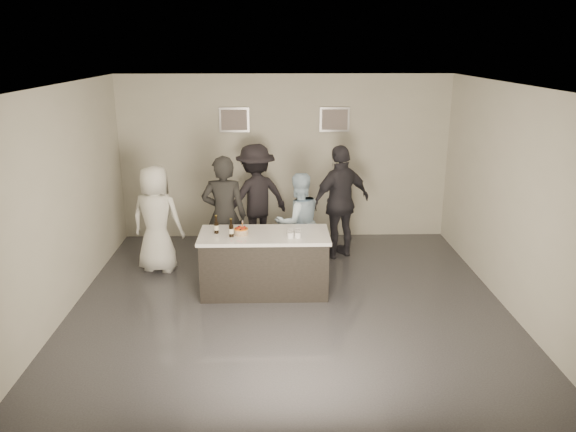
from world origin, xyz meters
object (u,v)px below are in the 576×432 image
object	(u,v)px
person_guest_left	(157,219)
person_guest_back	(256,198)
beer_bottle_a	(216,225)
person_guest_right	(341,202)
cake	(241,232)
beer_bottle_b	(231,228)
person_main_blue	(298,222)
bar_counter	(265,263)
person_main_black	(224,216)

from	to	relation	value
person_guest_left	person_guest_back	bearing A→B (deg)	-134.64
beer_bottle_a	person_guest_right	world-z (taller)	person_guest_right
beer_bottle_a	person_guest_back	world-z (taller)	person_guest_back
cake	beer_bottle_b	xyz separation A→B (m)	(-0.13, -0.09, 0.09)
person_guest_back	person_main_blue	bearing A→B (deg)	96.42
person_main_blue	person_guest_right	world-z (taller)	person_guest_right
person_guest_back	bar_counter	bearing A→B (deg)	66.10
beer_bottle_a	person_main_blue	distance (m)	1.48
cake	person_guest_back	bearing A→B (deg)	85.36
person_main_black	person_guest_left	distance (m)	1.10
beer_bottle_a	beer_bottle_b	xyz separation A→B (m)	(0.22, -0.16, 0.00)
person_guest_back	cake	bearing A→B (deg)	56.00
person_guest_right	beer_bottle_a	bearing A→B (deg)	6.86
cake	person_guest_back	distance (m)	1.87
bar_counter	cake	xyz separation A→B (m)	(-0.33, -0.04, 0.49)
person_main_blue	person_guest_back	xyz separation A→B (m)	(-0.70, 0.97, 0.14)
person_main_black	person_guest_back	distance (m)	1.20
person_main_black	person_main_blue	xyz separation A→B (m)	(1.15, 0.14, -0.15)
bar_counter	person_main_blue	distance (m)	1.06
cake	person_main_black	xyz separation A→B (m)	(-0.30, 0.75, 0.01)
beer_bottle_b	person_guest_back	distance (m)	1.98
person_main_blue	bar_counter	bearing A→B (deg)	38.43
beer_bottle_a	beer_bottle_b	distance (m)	0.28
bar_counter	person_guest_back	xyz separation A→B (m)	(-0.17, 1.83, 0.49)
beer_bottle_b	person_main_black	distance (m)	0.86
person_main_black	person_guest_left	bearing A→B (deg)	-5.18
beer_bottle_b	person_main_blue	world-z (taller)	person_main_blue
person_main_black	person_guest_left	world-z (taller)	person_main_black
person_main_black	person_guest_right	world-z (taller)	person_guest_right
person_main_black	bar_counter	bearing A→B (deg)	134.65
bar_counter	person_main_blue	bearing A→B (deg)	58.25
bar_counter	person_guest_back	world-z (taller)	person_guest_back
beer_bottle_a	person_main_blue	world-z (taller)	person_main_blue
beer_bottle_b	person_main_black	world-z (taller)	person_main_black
person_guest_left	bar_counter	bearing A→B (deg)	166.47
bar_counter	beer_bottle_b	world-z (taller)	beer_bottle_b
person_main_black	person_guest_left	xyz separation A→B (m)	(-1.08, 0.16, -0.09)
bar_counter	person_guest_left	bearing A→B (deg)	152.81
person_guest_back	person_guest_left	bearing A→B (deg)	2.33
person_main_black	person_guest_back	world-z (taller)	person_main_black
bar_counter	beer_bottle_a	distance (m)	0.90
person_guest_right	person_main_blue	bearing A→B (deg)	9.46
bar_counter	beer_bottle_b	xyz separation A→B (m)	(-0.46, -0.13, 0.58)
person_guest_left	person_guest_back	distance (m)	1.81
person_main_blue	person_main_black	bearing A→B (deg)	-13.06
bar_counter	cake	world-z (taller)	cake
cake	beer_bottle_a	xyz separation A→B (m)	(-0.36, 0.07, 0.09)
cake	person_guest_left	size ratio (longest dim) A/B	0.12
person_guest_left	person_guest_back	world-z (taller)	person_guest_back
person_guest_back	beer_bottle_b	bearing A→B (deg)	52.37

